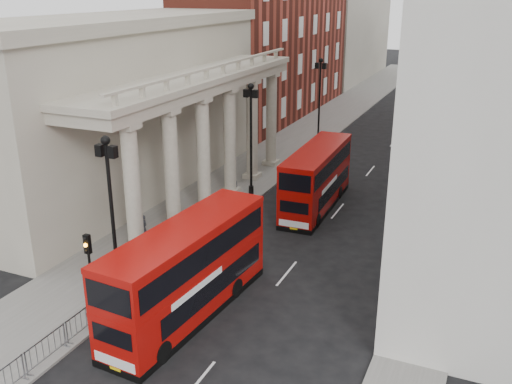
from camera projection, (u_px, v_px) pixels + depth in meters
ground at (76, 347)px, 24.70m from camera, size 260.00×260.00×0.00m
sidewalk_west at (272, 158)px, 51.65m from camera, size 6.00×140.00×0.12m
sidewalk_east at (464, 182)px, 45.43m from camera, size 3.00×140.00×0.12m
kerb at (303, 162)px, 50.53m from camera, size 0.20×140.00×0.14m
portico_building at (118, 112)px, 42.12m from camera, size 9.00×28.00×12.00m
brick_building at (272, 20)px, 66.26m from camera, size 9.00×32.00×22.00m
west_building_far at (344, 17)px, 94.16m from camera, size 9.00×30.00×20.00m
lamp_post_south at (112, 209)px, 26.70m from camera, size 1.05×0.44×8.32m
lamp_post_mid at (251, 133)px, 40.48m from camera, size 1.05×0.44×8.32m
lamp_post_north at (320, 96)px, 54.26m from camera, size 1.05×0.44×8.32m
traffic_light at (89, 262)px, 25.54m from camera, size 0.28×0.33×4.30m
crowd_barriers at (100, 307)px, 26.52m from camera, size 0.50×18.75×1.10m
bus_near at (187, 270)px, 26.42m from camera, size 3.33×10.62×4.51m
bus_far at (317, 177)px, 39.65m from camera, size 2.65×9.97×4.28m
pedestrian_a at (144, 228)px, 34.68m from camera, size 0.64×0.49×1.55m
pedestrian_b at (175, 207)px, 37.51m from camera, size 0.94×0.77×1.80m
pedestrian_c at (233, 183)px, 42.56m from camera, size 0.85×0.63×1.59m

